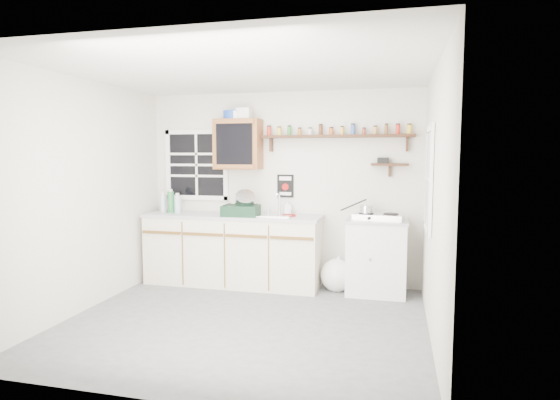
{
  "coord_description": "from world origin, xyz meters",
  "views": [
    {
      "loc": [
        1.46,
        -4.37,
        1.69
      ],
      "look_at": [
        0.24,
        0.55,
        1.2
      ],
      "focal_mm": 30.0,
      "sensor_mm": 36.0,
      "label": 1
    }
  ],
  "objects_px": {
    "right_cabinet": "(376,257)",
    "upper_cabinet": "(238,144)",
    "spice_shelf": "(337,135)",
    "main_cabinet": "(233,249)",
    "hotplate": "(378,217)",
    "dish_rack": "(242,207)"
  },
  "relations": [
    {
      "from": "right_cabinet",
      "to": "upper_cabinet",
      "type": "distance_m",
      "value": 2.26
    },
    {
      "from": "spice_shelf",
      "to": "dish_rack",
      "type": "bearing_deg",
      "value": -164.9
    },
    {
      "from": "main_cabinet",
      "to": "hotplate",
      "type": "xyz_separation_m",
      "value": [
        1.85,
        0.01,
        0.49
      ]
    },
    {
      "from": "upper_cabinet",
      "to": "spice_shelf",
      "type": "height_order",
      "value": "upper_cabinet"
    },
    {
      "from": "spice_shelf",
      "to": "hotplate",
      "type": "xyz_separation_m",
      "value": [
        0.54,
        -0.21,
        -0.98
      ]
    },
    {
      "from": "right_cabinet",
      "to": "main_cabinet",
      "type": "bearing_deg",
      "value": -179.21
    },
    {
      "from": "right_cabinet",
      "to": "spice_shelf",
      "type": "bearing_deg",
      "value": 160.27
    },
    {
      "from": "main_cabinet",
      "to": "upper_cabinet",
      "type": "xyz_separation_m",
      "value": [
        0.03,
        0.14,
        1.36
      ]
    },
    {
      "from": "main_cabinet",
      "to": "hotplate",
      "type": "height_order",
      "value": "hotplate"
    },
    {
      "from": "main_cabinet",
      "to": "right_cabinet",
      "type": "distance_m",
      "value": 1.84
    },
    {
      "from": "upper_cabinet",
      "to": "spice_shelf",
      "type": "distance_m",
      "value": 1.28
    },
    {
      "from": "right_cabinet",
      "to": "dish_rack",
      "type": "distance_m",
      "value": 1.77
    },
    {
      "from": "dish_rack",
      "to": "hotplate",
      "type": "bearing_deg",
      "value": -0.28
    },
    {
      "from": "main_cabinet",
      "to": "spice_shelf",
      "type": "xyz_separation_m",
      "value": [
        1.31,
        0.21,
        1.47
      ]
    },
    {
      "from": "right_cabinet",
      "to": "upper_cabinet",
      "type": "height_order",
      "value": "upper_cabinet"
    },
    {
      "from": "main_cabinet",
      "to": "right_cabinet",
      "type": "xyz_separation_m",
      "value": [
        1.83,
        0.03,
        -0.01
      ]
    },
    {
      "from": "dish_rack",
      "to": "main_cabinet",
      "type": "bearing_deg",
      "value": 145.86
    },
    {
      "from": "upper_cabinet",
      "to": "spice_shelf",
      "type": "bearing_deg",
      "value": 3.1
    },
    {
      "from": "right_cabinet",
      "to": "upper_cabinet",
      "type": "xyz_separation_m",
      "value": [
        -1.8,
        0.12,
        1.37
      ]
    },
    {
      "from": "upper_cabinet",
      "to": "hotplate",
      "type": "distance_m",
      "value": 2.02
    },
    {
      "from": "hotplate",
      "to": "dish_rack",
      "type": "bearing_deg",
      "value": -168.55
    },
    {
      "from": "dish_rack",
      "to": "upper_cabinet",
      "type": "bearing_deg",
      "value": 114.62
    }
  ]
}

